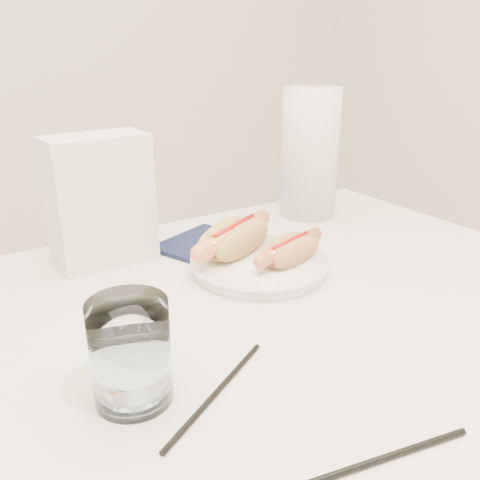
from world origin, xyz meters
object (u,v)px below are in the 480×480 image
paper_towel_roll (310,153)px  plate (260,266)px  water_glass (131,352)px  table (221,363)px  hotdog_right (290,251)px  napkin_box (101,200)px  hotdog_left (234,239)px

paper_towel_roll → plate: bearing=-143.7°
water_glass → paper_towel_roll: (0.54, 0.37, 0.08)m
plate → table: bearing=-141.7°
hotdog_right → water_glass: bearing=-171.4°
napkin_box → hotdog_left: bearing=-38.6°
table → plate: bearing=38.3°
table → hotdog_left: size_ratio=6.44×
water_glass → hotdog_left: bearing=41.4°
paper_towel_roll → table: bearing=-143.0°
table → napkin_box: (-0.05, 0.29, 0.16)m
table → hotdog_left: 0.22m
hotdog_left → napkin_box: napkin_box is taller
plate → paper_towel_roll: bearing=36.3°
plate → hotdog_left: 0.06m
table → napkin_box: napkin_box is taller
table → paper_towel_roll: paper_towel_roll is taller
plate → paper_towel_roll: 0.33m
hotdog_left → paper_towel_roll: bearing=-0.0°
table → hotdog_right: (0.17, 0.08, 0.10)m
napkin_box → table: bearing=-81.9°
plate → hotdog_right: size_ratio=1.42×
table → hotdog_right: size_ratio=8.01×
hotdog_right → hotdog_left: bearing=107.1°
plate → water_glass: bearing=-146.8°
napkin_box → hotdog_right: bearing=-44.5°
table → napkin_box: bearing=100.5°
water_glass → napkin_box: (0.09, 0.36, 0.05)m
napkin_box → water_glass: bearing=-107.0°
napkin_box → paper_towel_roll: 0.44m
hotdog_left → water_glass: size_ratio=1.69×
table → napkin_box: 0.33m
napkin_box → paper_towel_roll: (0.44, 0.01, 0.03)m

